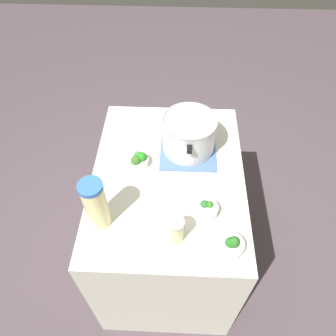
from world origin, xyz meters
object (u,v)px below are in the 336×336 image
(broccoli_bowl_center, at_px, (139,160))
(lemonade_pitcher, at_px, (96,204))
(cooking_pot, at_px, (189,134))
(mason_jar, at_px, (175,230))
(broccoli_bowl_back, at_px, (231,245))
(broccoli_bowl_front, at_px, (206,209))

(broccoli_bowl_center, bearing_deg, lemonade_pitcher, -22.29)
(cooking_pot, bearing_deg, mason_jar, -5.98)
(cooking_pot, xyz_separation_m, broccoli_bowl_back, (0.57, 0.18, -0.08))
(broccoli_bowl_back, bearing_deg, mason_jar, -99.61)
(lemonade_pitcher, relative_size, broccoli_bowl_center, 2.62)
(cooking_pot, relative_size, broccoli_bowl_center, 3.41)
(mason_jar, relative_size, broccoli_bowl_back, 1.17)
(lemonade_pitcher, height_order, broccoli_bowl_back, lemonade_pitcher)
(mason_jar, height_order, broccoli_bowl_center, mason_jar)
(cooking_pot, xyz_separation_m, mason_jar, (0.53, -0.06, -0.04))
(lemonade_pitcher, height_order, broccoli_bowl_front, lemonade_pitcher)
(cooking_pot, distance_m, lemonade_pitcher, 0.61)
(mason_jar, relative_size, broccoli_bowl_front, 1.30)
(mason_jar, xyz_separation_m, broccoli_bowl_back, (0.04, 0.23, -0.03))
(broccoli_bowl_back, bearing_deg, lemonade_pitcher, -100.82)
(cooking_pot, height_order, broccoli_bowl_front, cooking_pot)
(cooking_pot, xyz_separation_m, broccoli_bowl_center, (0.13, -0.25, -0.07))
(cooking_pot, relative_size, mason_jar, 2.59)
(cooking_pot, distance_m, broccoli_bowl_back, 0.61)
(lemonade_pitcher, relative_size, broccoli_bowl_front, 2.58)
(cooking_pot, relative_size, lemonade_pitcher, 1.30)
(broccoli_bowl_center, bearing_deg, broccoli_bowl_back, 43.83)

